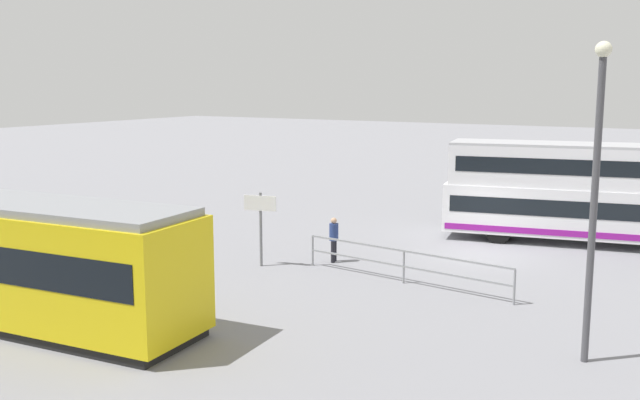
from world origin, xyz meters
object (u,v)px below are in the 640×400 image
object	(u,v)px
info_sign	(260,215)
street_lamp	(595,180)
pedestrian_near_railing	(334,237)
double_decker_bus	(598,193)

from	to	relation	value
info_sign	street_lamp	world-z (taller)	street_lamp
info_sign	pedestrian_near_railing	bearing A→B (deg)	-136.95
double_decker_bus	info_sign	distance (m)	13.27
pedestrian_near_railing	street_lamp	world-z (taller)	street_lamp
double_decker_bus	pedestrian_near_railing	size ratio (longest dim) A/B	7.49
double_decker_bus	info_sign	xyz separation A→B (m)	(9.40, 9.37, -0.23)
info_sign	street_lamp	distance (m)	12.01
double_decker_bus	street_lamp	bearing A→B (deg)	98.40
info_sign	double_decker_bus	bearing A→B (deg)	-135.09
double_decker_bus	info_sign	world-z (taller)	double_decker_bus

